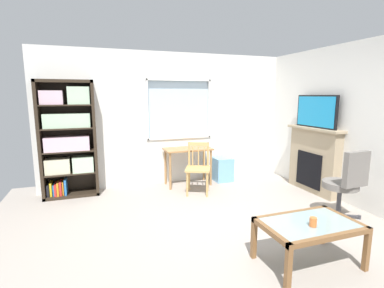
# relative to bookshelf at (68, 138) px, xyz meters

# --- Properties ---
(ground) EXTENTS (5.80, 5.50, 0.02)m
(ground) POSITION_rel_bookshelf_xyz_m (1.81, -2.01, -1.03)
(ground) COLOR #9E9389
(wall_back_with_window) EXTENTS (4.80, 0.15, 2.54)m
(wall_back_with_window) POSITION_rel_bookshelf_xyz_m (1.79, 0.24, 0.23)
(wall_back_with_window) COLOR silver
(wall_back_with_window) RESTS_ON ground
(wall_right) EXTENTS (0.12, 4.70, 2.54)m
(wall_right) POSITION_rel_bookshelf_xyz_m (4.27, -2.01, 0.25)
(wall_right) COLOR silver
(wall_right) RESTS_ON ground
(bookshelf) EXTENTS (0.90, 0.38, 1.98)m
(bookshelf) POSITION_rel_bookshelf_xyz_m (0.00, 0.00, 0.00)
(bookshelf) COLOR #2D2319
(bookshelf) RESTS_ON ground
(desk_under_window) EXTENTS (0.91, 0.46, 0.72)m
(desk_under_window) POSITION_rel_bookshelf_xyz_m (2.11, -0.11, -0.42)
(desk_under_window) COLOR #A37547
(desk_under_window) RESTS_ON ground
(wooden_chair) EXTENTS (0.55, 0.54, 0.90)m
(wooden_chair) POSITION_rel_bookshelf_xyz_m (2.12, -0.62, -0.56)
(wooden_chair) COLOR tan
(wooden_chair) RESTS_ON ground
(plastic_drawer_unit) EXTENTS (0.35, 0.40, 0.48)m
(plastic_drawer_unit) POSITION_rel_bookshelf_xyz_m (2.86, -0.06, -0.78)
(plastic_drawer_unit) COLOR #72ADDB
(plastic_drawer_unit) RESTS_ON ground
(fireplace) EXTENTS (0.26, 1.17, 1.17)m
(fireplace) POSITION_rel_bookshelf_xyz_m (4.12, -1.21, -0.43)
(fireplace) COLOR tan
(fireplace) RESTS_ON ground
(tv) EXTENTS (0.06, 0.91, 0.57)m
(tv) POSITION_rel_bookshelf_xyz_m (4.10, -1.21, 0.43)
(tv) COLOR black
(tv) RESTS_ON fireplace
(office_chair) EXTENTS (0.56, 0.58, 1.00)m
(office_chair) POSITION_rel_bookshelf_xyz_m (3.67, -2.33, -0.46)
(office_chair) COLOR slate
(office_chair) RESTS_ON ground
(coffee_table) EXTENTS (0.98, 0.62, 0.46)m
(coffee_table) POSITION_rel_bookshelf_xyz_m (2.43, -3.04, -0.63)
(coffee_table) COLOR #8C9E99
(coffee_table) RESTS_ON ground
(sippy_cup) EXTENTS (0.07, 0.07, 0.09)m
(sippy_cup) POSITION_rel_bookshelf_xyz_m (2.39, -3.12, -0.52)
(sippy_cup) COLOR orange
(sippy_cup) RESTS_ON coffee_table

